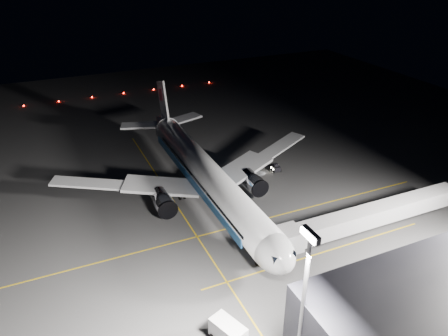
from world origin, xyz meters
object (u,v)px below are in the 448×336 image
at_px(service_truck, 231,335).
at_px(safety_cone_b, 220,187).
at_px(floodlight_mast_south, 303,301).
at_px(safety_cone_c, 229,173).
at_px(airliner, 205,174).
at_px(jet_bridge, 364,217).
at_px(safety_cone_a, 231,187).
at_px(baggage_tug, 275,168).

height_order(service_truck, safety_cone_b, service_truck).
height_order(floodlight_mast_south, service_truck, floodlight_mast_south).
bearing_deg(service_truck, safety_cone_c, 135.20).
xyz_separation_m(airliner, jet_bridge, (23.08, 18.06, -0.58)).
distance_m(airliner, safety_cone_a, 7.85).
xyz_separation_m(service_truck, safety_cone_c, (-39.88, 17.98, -1.31)).
height_order(floodlight_mast_south, safety_cone_c, floodlight_mast_south).
relative_size(airliner, floodlight_mast_south, 2.97).
xyz_separation_m(baggage_tug, safety_cone_c, (-2.40, -9.90, -0.44)).
relative_size(airliner, baggage_tug, 25.56).
height_order(jet_bridge, safety_cone_b, jet_bridge).
bearing_deg(safety_cone_c, service_truck, -24.27).
height_order(service_truck, safety_cone_c, service_truck).
xyz_separation_m(floodlight_mast_south, safety_cone_a, (-42.32, 12.05, -12.06)).
bearing_deg(airliner, baggage_tug, 103.16).
bearing_deg(safety_cone_a, floodlight_mast_south, -15.90).
height_order(baggage_tug, safety_cone_b, baggage_tug).
distance_m(service_truck, safety_cone_a, 38.15).
bearing_deg(safety_cone_b, floodlight_mast_south, -13.09).
bearing_deg(jet_bridge, airliner, -141.96).
xyz_separation_m(jet_bridge, baggage_tug, (-27.24, -0.25, -3.81)).
bearing_deg(floodlight_mast_south, safety_cone_b, 166.91).
bearing_deg(jet_bridge, service_truck, -70.00).
xyz_separation_m(jet_bridge, safety_cone_a, (-24.32, -12.02, -4.27)).
distance_m(jet_bridge, service_truck, 30.08).
distance_m(airliner, jet_bridge, 29.31).
relative_size(floodlight_mast_south, baggage_tug, 8.61).
relative_size(baggage_tug, safety_cone_c, 3.71).
bearing_deg(safety_cone_c, floodlight_mast_south, -16.29).
xyz_separation_m(floodlight_mast_south, baggage_tug, (-45.24, 23.82, -11.60)).
bearing_deg(safety_cone_a, safety_cone_b, -109.66).
xyz_separation_m(safety_cone_a, safety_cone_c, (-5.32, 1.87, 0.02)).
bearing_deg(floodlight_mast_south, baggage_tug, 152.23).
bearing_deg(service_truck, jet_bridge, 89.47).
height_order(airliner, floodlight_mast_south, floodlight_mast_south).
bearing_deg(safety_cone_c, airliner, -50.31).
height_order(safety_cone_a, safety_cone_c, safety_cone_c).
height_order(airliner, service_truck, airliner).
bearing_deg(service_truck, safety_cone_a, 134.48).
bearing_deg(safety_cone_b, baggage_tug, 99.01).
xyz_separation_m(floodlight_mast_south, safety_cone_b, (-43.05, 10.01, -12.08)).
bearing_deg(safety_cone_c, jet_bridge, 18.89).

